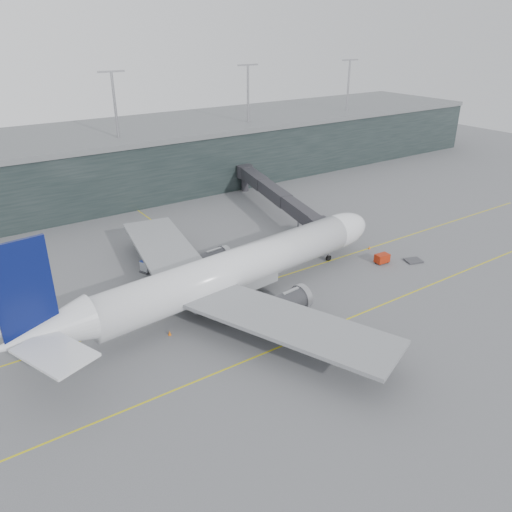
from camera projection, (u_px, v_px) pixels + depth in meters
ground at (206, 287)px, 80.09m from camera, size 320.00×320.00×0.00m
taxiline_a at (218, 297)px, 77.08m from camera, size 160.00×0.25×0.02m
taxiline_b at (280, 347)px, 65.08m from camera, size 160.00×0.25×0.02m
taxiline_lead_main at (178, 240)px, 97.64m from camera, size 0.25×60.00×0.02m
terminal at (88, 164)px, 120.39m from camera, size 240.00×36.00×29.00m
main_aircraft at (232, 271)px, 74.06m from camera, size 63.10×58.96×17.69m
jet_bridge at (265, 192)px, 109.39m from camera, size 12.99×44.69×6.55m
gse_cart at (382, 258)px, 87.66m from camera, size 2.56×1.74×1.67m
baggage_dolly at (413, 261)px, 88.56m from camera, size 3.41×3.04×0.28m
uld_a at (147, 266)px, 84.58m from camera, size 2.72×2.47×2.02m
uld_b at (169, 259)px, 87.39m from camera, size 2.21×1.96×1.69m
uld_c at (176, 259)px, 86.85m from camera, size 2.65×2.33×2.06m
cone_nose at (369, 247)px, 93.45m from camera, size 0.39×0.39×0.63m
cone_wing_stbd at (332, 322)px, 69.94m from camera, size 0.47×0.47×0.75m
cone_wing_port at (228, 250)px, 92.50m from camera, size 0.42×0.42×0.67m
cone_tail at (170, 333)px, 67.39m from camera, size 0.45×0.45×0.71m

